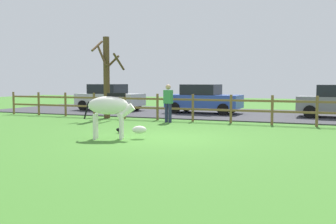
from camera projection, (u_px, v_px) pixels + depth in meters
ground_plane at (167, 138)px, 11.88m from camera, size 60.00×60.00×0.00m
parking_asphalt at (232, 114)px, 20.47m from camera, size 28.00×7.40×0.05m
paddock_fence at (193, 106)px, 16.74m from camera, size 20.53×0.11×1.21m
bare_tree at (107, 75)px, 18.16m from camera, size 1.35×1.32×3.88m
zebra at (111, 109)px, 11.63m from camera, size 1.84×0.97×1.41m
crow_on_grass at (119, 130)px, 12.94m from camera, size 0.21×0.10×0.20m
parked_car_blue at (203, 99)px, 20.62m from camera, size 4.08×2.05×1.56m
parked_car_silver at (109, 97)px, 22.68m from camera, size 4.11×2.10×1.56m
visitor_right_of_tree at (168, 101)px, 16.32m from camera, size 0.39×0.27×1.64m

